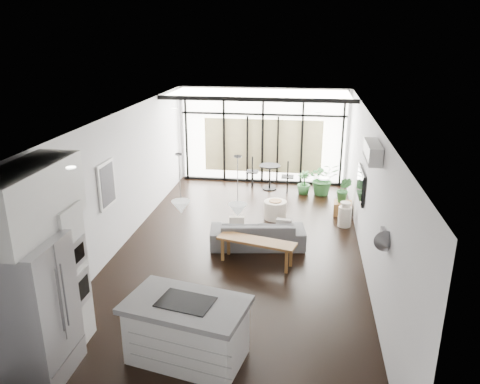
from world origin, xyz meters
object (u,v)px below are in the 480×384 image
(fridge, at_px, (35,311))
(tv, at_px, (361,184))
(milk_can, at_px, (345,214))
(console_bench, at_px, (256,252))
(pouf, at_px, (275,210))
(sofa, at_px, (258,229))
(island, at_px, (187,330))

(fridge, relative_size, tv, 1.75)
(fridge, xyz_separation_m, milk_can, (4.29, 5.65, -0.66))
(console_bench, xyz_separation_m, tv, (2.04, 1.33, 1.05))
(fridge, relative_size, pouf, 3.49)
(fridge, height_order, milk_can, fridge)
(console_bench, bearing_deg, fridge, -110.37)
(sofa, relative_size, pouf, 3.61)
(fridge, bearing_deg, pouf, 65.87)
(island, bearing_deg, tv, 69.87)
(island, bearing_deg, pouf, 93.13)
(fridge, xyz_separation_m, pouf, (2.64, 5.91, -0.74))
(sofa, relative_size, milk_can, 3.31)
(island, height_order, milk_can, island)
(pouf, bearing_deg, console_bench, -94.64)
(console_bench, relative_size, tv, 1.41)
(console_bench, bearing_deg, milk_can, 63.78)
(pouf, height_order, milk_can, milk_can)
(island, height_order, console_bench, island)
(island, distance_m, console_bench, 3.02)
(island, distance_m, fridge, 1.98)
(island, xyz_separation_m, tv, (2.68, 4.27, 0.85))
(milk_can, distance_m, tv, 1.30)
(island, height_order, sofa, island)
(sofa, bearing_deg, tv, -174.07)
(console_bench, relative_size, pouf, 2.83)
(fridge, height_order, pouf, fridge)
(console_bench, xyz_separation_m, pouf, (0.19, 2.38, -0.03))
(console_bench, bearing_deg, island, -87.67)
(sofa, distance_m, pouf, 1.62)
(sofa, relative_size, tv, 1.81)
(island, relative_size, sofa, 0.83)
(fridge, height_order, tv, fridge)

